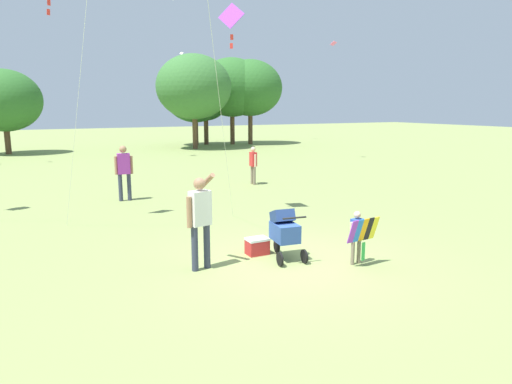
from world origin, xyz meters
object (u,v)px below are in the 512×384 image
person_couple_left (124,169)px  cooler_box (257,246)px  person_adult_flyer (200,215)px  child_with_butterfly_kite (358,233)px  stroller (284,230)px  person_red_shirt (253,162)px  kite_adult_black (230,25)px

person_couple_left → cooler_box: bearing=-79.4°
person_adult_flyer → person_couple_left: bearing=89.4°
child_with_butterfly_kite → stroller: size_ratio=0.95×
person_red_shirt → child_with_butterfly_kite: bearing=-104.7°
stroller → person_red_shirt: person_red_shirt is taller
cooler_box → person_red_shirt: bearing=63.7°
child_with_butterfly_kite → person_red_shirt: person_red_shirt is taller
person_red_shirt → cooler_box: bearing=-116.3°
kite_adult_black → cooler_box: 5.95m
stroller → cooler_box: 0.75m
kite_adult_black → person_couple_left: bearing=120.4°
kite_adult_black → person_red_shirt: size_ratio=3.87×
stroller → cooler_box: size_ratio=2.47×
person_red_shirt → cooler_box: 8.77m
person_adult_flyer → person_red_shirt: (5.24, 8.15, -0.19)m
person_adult_flyer → person_couple_left: (0.07, 7.22, 0.00)m
child_with_butterfly_kite → cooler_box: bearing=134.8°
child_with_butterfly_kite → person_red_shirt: (2.43, 9.29, 0.23)m
child_with_butterfly_kite → cooler_box: (-1.44, 1.45, -0.46)m
person_couple_left → kite_adult_black: bearing=-59.6°
child_with_butterfly_kite → person_red_shirt: size_ratio=0.71×
person_adult_flyer → person_red_shirt: size_ratio=1.24×
person_red_shirt → cooler_box: person_red_shirt is taller
person_adult_flyer → stroller: person_adult_flyer is taller
child_with_butterfly_kite → cooler_box: size_ratio=2.36×
person_adult_flyer → person_red_shirt: 9.69m
person_red_shirt → person_couple_left: 5.25m
stroller → kite_adult_black: size_ratio=0.19×
child_with_butterfly_kite → kite_adult_black: size_ratio=0.18×
person_adult_flyer → stroller: bearing=-6.1°
child_with_butterfly_kite → kite_adult_black: kite_adult_black is taller
cooler_box → stroller: bearing=-53.7°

